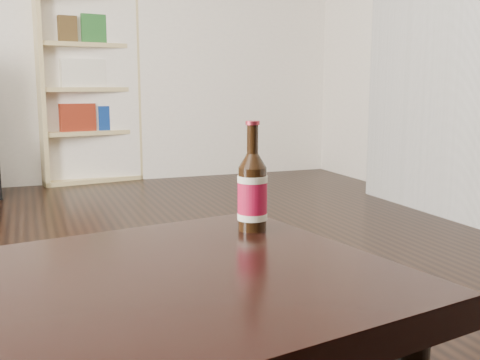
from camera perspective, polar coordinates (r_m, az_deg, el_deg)
name	(u,v)px	position (r m, az deg, el deg)	size (l,w,h in m)	color
floor	(66,356)	(1.78, -17.24, -16.75)	(5.00, 6.00, 0.01)	black
wall_back	(28,7)	(4.64, -20.71, 16.14)	(5.00, 0.02, 2.70)	silver
bookshelf	(85,86)	(4.76, -15.51, 9.23)	(0.85, 0.50, 1.48)	tan
coffee_table	(54,332)	(0.96, -18.40, -14.41)	(1.29, 0.89, 0.44)	black
beer_bottle	(252,192)	(1.27, 1.26, -1.25)	(0.09, 0.09, 0.25)	black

